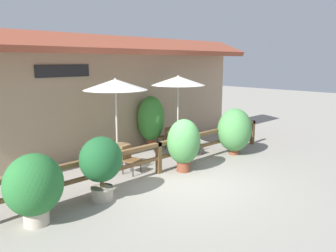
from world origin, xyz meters
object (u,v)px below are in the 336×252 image
Objects in this scene: dining_table_middle at (178,136)px; chair_middle_wallside at (166,136)px; chair_middle_streetside at (192,142)px; potted_plant_corner_fern at (101,162)px; chair_near_streetside at (130,158)px; potted_plant_small_flowering at (235,130)px; patio_umbrella_near at (115,85)px; potted_plant_tall_tropical at (151,119)px; potted_plant_broad_leaf at (184,143)px; potted_plant_entrance_palm at (34,186)px; chair_near_wallside at (108,150)px; dining_table_near at (117,150)px; patio_umbrella_middle at (178,81)px.

dining_table_middle is 1.03× the size of chair_middle_wallside.
chair_middle_streetside is 4.58m from potted_plant_corner_fern.
chair_near_streetside is 4.08m from potted_plant_small_flowering.
potted_plant_corner_fern is at bearing -158.21° from dining_table_middle.
patio_umbrella_near is at bearing -178.63° from dining_table_middle.
potted_plant_small_flowering is at bearing -54.67° from dining_table_middle.
potted_plant_tall_tropical is at bearing 35.56° from potted_plant_corner_fern.
potted_plant_small_flowering reaches higher than dining_table_middle.
chair_near_streetside and chair_middle_streetside have the same top height.
chair_middle_streetside is at bearing 33.93° from potted_plant_broad_leaf.
chair_near_wallside is at bearing 35.82° from potted_plant_entrance_palm.
dining_table_middle is 2.25m from potted_plant_broad_leaf.
potted_plant_corner_fern is 5.10m from potted_plant_tall_tropical.
patio_umbrella_near reaches higher than potted_plant_tall_tropical.
chair_middle_wallside is (2.79, 1.39, 0.00)m from chair_near_streetside.
dining_table_middle is (2.76, 0.07, 0.00)m from dining_table_near.
dining_table_near is at bearing -178.63° from dining_table_middle.
dining_table_near is at bearing -153.05° from potted_plant_tall_tropical.
potted_plant_small_flowering reaches higher than dining_table_near.
chair_near_streetside is 1.00× the size of chair_near_wallside.
patio_umbrella_middle reaches higher than chair_near_wallside.
potted_plant_corner_fern is at bearing 20.32° from chair_middle_wallside.
patio_umbrella_near reaches higher than potted_plant_small_flowering.
dining_table_middle is 0.43× the size of potted_plant_tall_tropical.
potted_plant_tall_tropical is at bearing 102.33° from dining_table_middle.
chair_middle_wallside is at bearing 57.77° from potted_plant_broad_leaf.
dining_table_near is at bearing 93.83° from chair_near_wallside.
potted_plant_entrance_palm is (-6.07, -1.17, 0.36)m from chair_middle_streetside.
chair_middle_wallside is 6.60m from potted_plant_entrance_palm.
patio_umbrella_middle is at bearing 0.66° from chair_near_streetside.
chair_middle_wallside is at bearing 15.12° from patio_umbrella_near.
chair_middle_wallside reaches higher than dining_table_near.
potted_plant_small_flowering is (1.16, -2.36, 0.42)m from chair_middle_wallside.
chair_near_streetside is 1.00× the size of chair_middle_streetside.
potted_plant_small_flowering reaches higher than chair_near_wallside.
chair_near_wallside is at bearing 84.66° from dining_table_near.
dining_table_near is at bearing 128.68° from potted_plant_broad_leaf.
potted_plant_tall_tropical is at bearing -156.31° from chair_near_wallside.
potted_plant_corner_fern is (-4.44, -2.45, 0.49)m from chair_middle_wallside.
dining_table_near is 2.76m from dining_table_middle.
chair_near_streetside is at bearing 19.22° from potted_plant_entrance_palm.
patio_umbrella_near is at bearing -153.05° from potted_plant_tall_tropical.
potted_plant_tall_tropical is at bearing 23.69° from chair_near_streetside.
patio_umbrella_near is 1.79× the size of potted_plant_corner_fern.
potted_plant_tall_tropical is (-0.29, 0.52, 0.62)m from chair_middle_wallside.
chair_middle_wallside is at bearing 28.89° from potted_plant_corner_fern.
chair_middle_streetside is at bearing -13.28° from chair_near_streetside.
chair_near_streetside is 0.52× the size of potted_plant_broad_leaf.
chair_near_wallside is 4.16m from potted_plant_entrance_palm.
potted_plant_corner_fern is at bearing -160.99° from chair_near_streetside.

